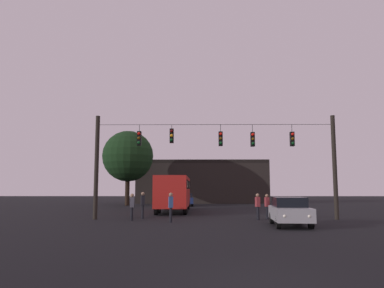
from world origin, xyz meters
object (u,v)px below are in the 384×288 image
car_near_right (290,211)px  pedestrian_crossing_left (258,205)px  city_bus (174,190)px  pedestrian_crossing_center (143,203)px  pedestrian_crossing_right (171,205)px  pedestrian_near_bus (132,205)px  pedestrian_trailing (131,205)px  car_far_left (185,199)px  pedestrian_far_side (267,205)px  tree_left_silhouette (128,156)px

car_near_right → pedestrian_crossing_left: 4.33m
city_bus → pedestrian_crossing_center: 8.15m
car_near_right → pedestrian_crossing_left: pedestrian_crossing_left is taller
pedestrian_crossing_right → pedestrian_near_bus: bearing=156.7°
pedestrian_crossing_center → pedestrian_trailing: (-0.88, 0.70, -0.16)m
pedestrian_crossing_center → pedestrian_near_bus: (-0.40, -1.93, -0.05)m
car_far_left → pedestrian_far_side: (5.99, -20.10, 0.13)m
pedestrian_crossing_center → pedestrian_far_side: size_ratio=1.08×
car_near_right → pedestrian_crossing_center: 10.05m
tree_left_silhouette → pedestrian_near_bus: bearing=-79.1°
tree_left_silhouette → pedestrian_trailing: bearing=-79.0°
city_bus → pedestrian_trailing: size_ratio=7.26×
car_near_right → pedestrian_far_side: size_ratio=2.72×
city_bus → pedestrian_far_side: size_ratio=6.74×
pedestrian_near_bus → car_far_left: bearing=82.9°
pedestrian_crossing_left → pedestrian_trailing: (-8.43, 1.73, -0.10)m
car_far_left → pedestrian_crossing_right: size_ratio=2.51×
car_far_left → pedestrian_near_bus: pedestrian_near_bus is taller
tree_left_silhouette → pedestrian_crossing_right: bearing=-74.0°
city_bus → car_far_left: (0.65, 11.92, -1.07)m
car_near_right → pedestrian_crossing_right: (-6.49, 2.23, 0.20)m
pedestrian_far_side → pedestrian_trailing: bearing=174.1°
pedestrian_crossing_left → pedestrian_crossing_center: size_ratio=0.95×
car_near_right → pedestrian_crossing_left: size_ratio=2.65×
pedestrian_near_bus → pedestrian_trailing: (-0.48, 2.64, -0.11)m
pedestrian_crossing_left → pedestrian_crossing_right: bearing=-160.2°
city_bus → pedestrian_far_side: bearing=-51.0°
pedestrian_crossing_left → pedestrian_trailing: bearing=168.4°
pedestrian_crossing_center → car_near_right: bearing=-31.4°
pedestrian_trailing → tree_left_silhouette: bearing=101.0°
pedestrian_far_side → tree_left_silhouette: tree_left_silhouette is taller
pedestrian_crossing_right → pedestrian_far_side: size_ratio=1.07×
pedestrian_trailing → tree_left_silhouette: tree_left_silhouette is taller
city_bus → pedestrian_trailing: city_bus is taller
pedestrian_trailing → pedestrian_far_side: 9.22m
car_far_left → tree_left_silhouette: (-7.20, 1.51, 5.26)m
pedestrian_trailing → pedestrian_far_side: pedestrian_far_side is taller
car_far_left → pedestrian_crossing_left: (5.25, -20.89, 0.15)m
car_far_left → pedestrian_crossing_center: size_ratio=2.48×
car_far_left → pedestrian_near_bus: size_ratio=2.60×
city_bus → pedestrian_far_side: (6.63, -8.18, -0.94)m
city_bus → pedestrian_near_bus: bearing=-101.8°
pedestrian_far_side → tree_left_silhouette: (-13.19, 21.61, 5.14)m
car_near_right → pedestrian_near_bus: (-8.97, 3.30, 0.16)m
car_far_left → pedestrian_crossing_left: pedestrian_crossing_left is taller
pedestrian_crossing_right → tree_left_silhouette: size_ratio=0.19×
car_far_left → pedestrian_far_side: bearing=-73.4°
car_near_right → car_far_left: (-6.27, 25.09, 0.00)m
car_far_left → pedestrian_near_bus: (-2.70, -21.79, 0.16)m
pedestrian_trailing → pedestrian_crossing_left: bearing=-11.6°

